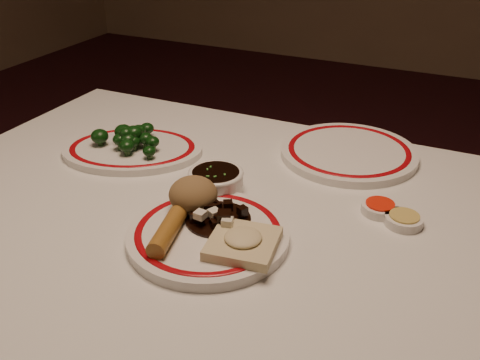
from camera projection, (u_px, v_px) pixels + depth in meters
name	position (u px, v px, depth m)	size (l,w,h in m)	color
dining_table	(213.00, 260.00, 0.96)	(1.20, 0.90, 0.75)	white
main_plate	(208.00, 235.00, 0.85)	(0.30, 0.30, 0.02)	white
rice_mound	(193.00, 195.00, 0.89)	(0.08, 0.08, 0.06)	olive
spring_roll	(167.00, 231.00, 0.82)	(0.03, 0.03, 0.11)	#9C6926
fried_wonton	(243.00, 242.00, 0.80)	(0.11, 0.11, 0.03)	beige
stirfry_heap	(215.00, 216.00, 0.87)	(0.11, 0.11, 0.03)	black
broccoli_plate	(133.00, 149.00, 1.13)	(0.36, 0.33, 0.02)	white
broccoli_pile	(130.00, 137.00, 1.12)	(0.16, 0.12, 0.05)	#23471C
soy_bowl	(216.00, 182.00, 0.98)	(0.10, 0.10, 0.04)	white
sweet_sour_dish	(380.00, 208.00, 0.93)	(0.06, 0.06, 0.02)	white
mustard_dish	(404.00, 220.00, 0.89)	(0.06, 0.06, 0.02)	white
far_plate	(349.00, 152.00, 1.12)	(0.35, 0.35, 0.02)	white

